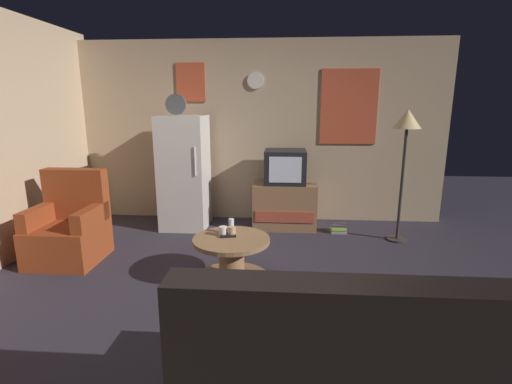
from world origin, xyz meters
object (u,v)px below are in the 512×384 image
Objects in this scene: fridge at (184,172)px; wine_glass at (231,226)px; coffee_table at (232,260)px; remote_control at (228,236)px; mug_ceramic_tan at (232,231)px; tv_stand at (285,205)px; book_stack at (338,228)px; standing_lamp at (407,130)px; mug_ceramic_white at (223,231)px; crt_tv at (285,167)px; armchair at (70,229)px; couch at (346,371)px.

fridge is 1.71m from wine_glass.
wine_glass reaches higher than coffee_table.
wine_glass reaches higher than remote_control.
wine_glass reaches higher than mug_ceramic_tan.
book_stack is (0.71, -0.19, -0.25)m from tv_stand.
remote_control is (-1.93, -1.24, -0.91)m from standing_lamp.
fridge reaches higher than mug_ceramic_white.
tv_stand is 1.17× the size of coffee_table.
wine_glass is 1.67× the size of mug_ceramic_white.
fridge is at bearing 119.42° from wine_glass.
coffee_table is at bearing -106.46° from crt_tv.
wine_glass is at bearing -108.17° from tv_stand.
crt_tv is at bearing 70.30° from mug_ceramic_white.
mug_ceramic_white is at bearing -138.36° from wine_glass.
crt_tv is 2.68m from armchair.
standing_lamp reaches higher than mug_ceramic_white.
standing_lamp is (1.40, -0.42, 1.05)m from tv_stand.
coffee_table is 0.27m from mug_ceramic_tan.
remote_control is at bearing -62.67° from fridge.
standing_lamp is at bearing -16.69° from crt_tv.
armchair reaches higher than mug_ceramic_white.
fridge is at bearing 177.02° from book_stack.
remote_control is (-0.02, -0.10, -0.06)m from wine_glass.
fridge is at bearing 51.21° from armchair.
fridge is 2.46× the size of coffee_table.
armchair reaches higher than tv_stand.
wine_glass is at bearing -131.71° from book_stack.
tv_stand is 0.53× the size of standing_lamp.
standing_lamp is 1.49m from book_stack.
tv_stand reaches higher than remote_control.
coffee_table is 4.80× the size of remote_control.
standing_lamp reaches higher than mug_ceramic_tan.
crt_tv is 6.00× the size of mug_ceramic_tan.
wine_glass reaches higher than book_stack.
couch is at bearing -74.93° from remote_control.
crt_tv is 0.32× the size of couch.
coffee_table is 8.00× the size of mug_ceramic_white.
wine_glass is 0.10m from mug_ceramic_white.
crt_tv reaches higher than couch.
crt_tv is at bearing 165.28° from book_stack.
couch is (0.83, -1.70, -0.20)m from wine_glass.
fridge is at bearing 116.38° from mug_ceramic_white.
tv_stand is at bearing 28.95° from armchair.
remote_control is (-0.03, -0.03, -0.03)m from mug_ceramic_tan.
standing_lamp is at bearing 33.61° from coffee_table.
wine_glass is at bearing -9.00° from armchair.
book_stack is at bearing 82.70° from couch.
coffee_table is at bearing -46.27° from remote_control.
standing_lamp is 10.60× the size of remote_control.
remote_control reaches higher than coffee_table.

